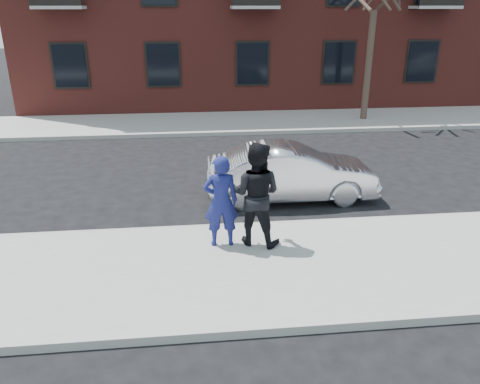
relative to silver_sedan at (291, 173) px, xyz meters
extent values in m
plane|color=black|center=(0.20, -3.20, -0.68)|extent=(100.00, 100.00, 0.00)
cube|color=gray|center=(0.20, -3.45, -0.61)|extent=(50.00, 3.50, 0.15)
cube|color=#999691|center=(0.20, -1.65, -0.61)|extent=(50.00, 0.10, 0.15)
cube|color=gray|center=(0.20, 8.05, -0.61)|extent=(50.00, 3.50, 0.15)
cube|color=#999691|center=(0.20, 6.25, -0.61)|extent=(50.00, 0.10, 0.15)
cube|color=black|center=(-7.30, 9.74, 1.52)|extent=(1.30, 0.06, 1.70)
cube|color=black|center=(4.10, 9.74, 1.52)|extent=(1.30, 0.06, 1.70)
cylinder|color=#3B2B23|center=(4.70, 7.80, 1.57)|extent=(0.26, 0.26, 4.20)
imported|color=silver|center=(0.00, 0.00, 0.00)|extent=(4.17, 1.48, 1.37)
imported|color=navy|center=(-1.91, -2.52, 0.38)|extent=(0.68, 0.45, 1.83)
cube|color=black|center=(-1.97, -2.30, 0.82)|extent=(0.07, 0.13, 0.08)
imported|color=black|center=(-1.24, -2.50, 0.49)|extent=(1.22, 1.11, 2.05)
cube|color=black|center=(-1.31, -2.28, 0.50)|extent=(0.10, 0.15, 0.06)
camera|label=1|loc=(-2.42, -10.70, 3.85)|focal=35.00mm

